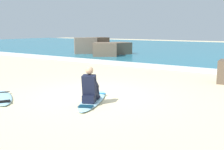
{
  "coord_description": "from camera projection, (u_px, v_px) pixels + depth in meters",
  "views": [
    {
      "loc": [
        4.95,
        -6.24,
        1.97
      ],
      "look_at": [
        0.18,
        0.65,
        0.55
      ],
      "focal_mm": 43.65,
      "sensor_mm": 36.0,
      "label": 1
    }
  ],
  "objects": [
    {
      "name": "ground_plane",
      "position": [
        95.0,
        95.0,
        8.17
      ],
      "size": [
        80.0,
        80.0,
        0.0
      ],
      "primitive_type": "plane",
      "color": "beige"
    },
    {
      "name": "surfboard_spare_near",
      "position": [
        2.0,
        97.0,
        7.79
      ],
      "size": [
        1.91,
        1.44,
        0.08
      ],
      "color": "#9ED1E5",
      "rests_on": "ground"
    },
    {
      "name": "rock_outcrop_distant",
      "position": [
        102.0,
        48.0,
        20.63
      ],
      "size": [
        4.3,
        3.82,
        1.32
      ],
      "color": "#756656",
      "rests_on": "ground"
    },
    {
      "name": "breaking_foam",
      "position": [
        177.0,
        68.0,
        13.51
      ],
      "size": [
        80.0,
        0.9,
        0.11
      ],
      "primitive_type": "cube",
      "color": "white",
      "rests_on": "ground"
    },
    {
      "name": "surfboard_main",
      "position": [
        93.0,
        100.0,
        7.51
      ],
      "size": [
        1.46,
        2.35,
        0.08
      ],
      "color": "#9ED1E5",
      "rests_on": "ground"
    },
    {
      "name": "surfer_seated",
      "position": [
        90.0,
        88.0,
        7.17
      ],
      "size": [
        0.58,
        0.77,
        0.95
      ],
      "color": "black",
      "rests_on": "surfboard_main"
    }
  ]
}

